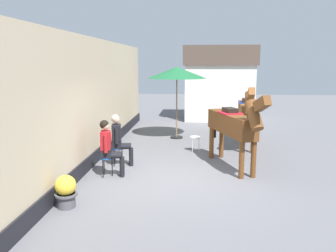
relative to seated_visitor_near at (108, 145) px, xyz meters
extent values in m
plane|color=slate|center=(1.74, 3.01, -0.78)|extent=(40.00, 40.00, 0.00)
cube|color=#CCB793|center=(-0.81, 1.51, 0.92)|extent=(0.30, 14.00, 3.40)
cube|color=black|center=(-0.79, 1.51, -0.60)|extent=(0.34, 14.00, 0.36)
cube|color=silver|center=(3.14, 9.34, 0.52)|extent=(3.20, 2.40, 2.60)
cube|color=brown|center=(3.14, 9.34, 2.27)|extent=(3.40, 2.60, 0.90)
cylinder|color=#194C99|center=(-0.06, -0.01, -0.31)|extent=(0.34, 0.34, 0.03)
cylinder|color=black|center=(0.07, 0.01, -0.55)|extent=(0.02, 0.02, 0.45)
cylinder|color=black|center=(-0.15, 0.10, -0.55)|extent=(0.02, 0.02, 0.45)
cylinder|color=black|center=(-0.12, -0.14, -0.55)|extent=(0.02, 0.02, 0.45)
cube|color=black|center=(-0.06, -0.01, -0.20)|extent=(0.28, 0.35, 0.20)
cube|color=maroon|center=(-0.06, -0.01, 0.12)|extent=(0.27, 0.37, 0.44)
sphere|color=tan|center=(-0.06, -0.01, 0.47)|extent=(0.20, 0.20, 0.20)
sphere|color=black|center=(-0.08, -0.01, 0.50)|extent=(0.22, 0.22, 0.22)
cylinder|color=black|center=(0.11, 0.10, -0.25)|extent=(0.39, 0.18, 0.13)
cylinder|color=black|center=(0.30, 0.12, -0.55)|extent=(0.11, 0.11, 0.46)
cylinder|color=black|center=(0.14, -0.06, -0.25)|extent=(0.39, 0.18, 0.13)
cylinder|color=black|center=(0.32, -0.03, -0.55)|extent=(0.11, 0.11, 0.46)
cylinder|color=maroon|center=(-0.07, 0.19, 0.07)|extent=(0.09, 0.09, 0.42)
cylinder|color=maroon|center=(-0.02, -0.20, 0.07)|extent=(0.09, 0.09, 0.42)
cylinder|color=#194C99|center=(-0.02, 0.94, -0.31)|extent=(0.34, 0.34, 0.03)
cylinder|color=black|center=(0.12, 0.96, -0.55)|extent=(0.02, 0.02, 0.45)
cylinder|color=black|center=(-0.10, 1.05, -0.55)|extent=(0.02, 0.02, 0.45)
cylinder|color=black|center=(-0.07, 0.81, -0.55)|extent=(0.02, 0.02, 0.45)
cube|color=black|center=(-0.02, 0.94, -0.20)|extent=(0.28, 0.35, 0.20)
cube|color=black|center=(-0.02, 0.94, 0.12)|extent=(0.27, 0.37, 0.44)
sphere|color=tan|center=(-0.02, 0.94, 0.47)|extent=(0.20, 0.20, 0.20)
sphere|color=#B2A38E|center=(-0.04, 0.94, 0.50)|extent=(0.22, 0.22, 0.22)
cylinder|color=black|center=(0.16, 1.05, -0.25)|extent=(0.39, 0.18, 0.13)
cylinder|color=black|center=(0.35, 1.07, -0.55)|extent=(0.11, 0.11, 0.46)
cylinder|color=black|center=(0.18, 0.89, -0.25)|extent=(0.39, 0.18, 0.13)
cylinder|color=black|center=(0.37, 0.92, -0.55)|extent=(0.11, 0.11, 0.46)
cylinder|color=black|center=(-0.02, 1.14, 0.07)|extent=(0.09, 0.09, 0.42)
cylinder|color=black|center=(0.03, 0.75, 0.07)|extent=(0.09, 0.09, 0.42)
cube|color=brown|center=(3.01, 1.06, 0.38)|extent=(1.14, 2.22, 0.52)
cylinder|color=brown|center=(3.48, 0.19, -0.33)|extent=(0.13, 0.13, 0.90)
cylinder|color=brown|center=(3.19, 0.09, -0.33)|extent=(0.13, 0.13, 0.90)
cylinder|color=brown|center=(2.84, 2.02, -0.33)|extent=(0.13, 0.13, 0.90)
cylinder|color=brown|center=(2.55, 1.92, -0.33)|extent=(0.13, 0.13, 0.90)
cylinder|color=brown|center=(3.41, -0.07, 0.77)|extent=(0.47, 0.69, 0.73)
cube|color=brown|center=(3.52, -0.39, 1.08)|extent=(0.34, 0.56, 0.40)
cube|color=black|center=(3.40, -0.05, 0.91)|extent=(0.25, 0.61, 0.48)
cylinder|color=black|center=(2.63, 2.14, 0.11)|extent=(0.13, 0.13, 0.65)
cube|color=red|center=(2.98, 1.16, 0.66)|extent=(0.67, 0.73, 0.03)
cube|color=black|center=(2.98, 1.16, 0.73)|extent=(0.41, 0.51, 0.12)
cube|color=brown|center=(3.73, 3.60, 0.38)|extent=(0.58, 2.22, 0.52)
cylinder|color=brown|center=(3.83, 2.61, -0.33)|extent=(0.13, 0.13, 0.90)
cylinder|color=brown|center=(3.52, 2.63, -0.33)|extent=(0.13, 0.13, 0.90)
cylinder|color=brown|center=(3.95, 4.55, -0.33)|extent=(0.13, 0.13, 0.90)
cylinder|color=brown|center=(3.64, 4.57, -0.33)|extent=(0.13, 0.13, 0.90)
cylinder|color=brown|center=(3.66, 2.40, 0.77)|extent=(0.32, 0.65, 0.73)
cube|color=brown|center=(3.64, 2.06, 1.08)|extent=(0.21, 0.54, 0.40)
cube|color=black|center=(3.66, 2.42, 0.91)|extent=(0.08, 0.63, 0.48)
cylinder|color=black|center=(3.81, 4.74, 0.11)|extent=(0.11, 0.11, 0.65)
cube|color=navy|center=(3.74, 3.70, 0.66)|extent=(0.54, 0.63, 0.03)
cube|color=black|center=(3.74, 3.70, 0.73)|extent=(0.31, 0.46, 0.12)
cylinder|color=#4C4C51|center=(-0.35, -1.95, -0.64)|extent=(0.34, 0.34, 0.28)
cylinder|color=#4C4C51|center=(-0.35, -1.95, -0.52)|extent=(0.43, 0.43, 0.04)
sphere|color=gold|center=(-0.35, -1.95, -0.34)|extent=(0.40, 0.40, 0.40)
cylinder|color=brown|center=(-0.40, 2.32, -0.64)|extent=(0.34, 0.34, 0.28)
cylinder|color=brown|center=(-0.40, 2.32, -0.52)|extent=(0.43, 0.43, 0.04)
sphere|color=red|center=(-0.40, 2.32, -0.34)|extent=(0.40, 0.40, 0.40)
cylinder|color=black|center=(1.38, 4.61, -0.75)|extent=(0.44, 0.44, 0.06)
cylinder|color=olive|center=(1.38, 4.61, 0.32)|extent=(0.04, 0.04, 2.20)
cone|color=#1E6638|center=(1.38, 4.61, 1.60)|extent=(2.10, 2.10, 0.40)
cylinder|color=white|center=(2.06, 2.71, -0.33)|extent=(0.32, 0.32, 0.03)
cylinder|color=silver|center=(2.19, 2.71, -0.56)|extent=(0.02, 0.02, 0.43)
cylinder|color=silver|center=(1.99, 2.82, -0.56)|extent=(0.02, 0.02, 0.43)
cylinder|color=silver|center=(1.99, 2.60, -0.56)|extent=(0.02, 0.02, 0.43)
camera|label=1|loc=(2.12, -8.30, 1.97)|focal=38.49mm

